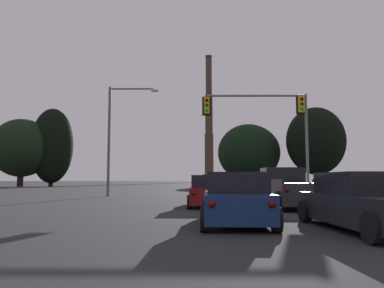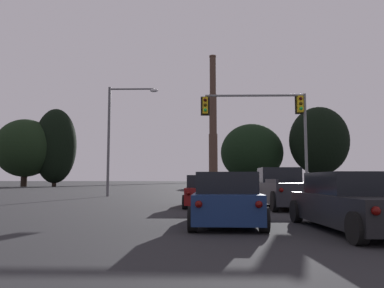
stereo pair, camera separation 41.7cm
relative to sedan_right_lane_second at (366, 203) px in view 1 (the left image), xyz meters
The scene contains 11 objects.
sedan_right_lane_second is the anchor object (origin of this frame).
hatchback_center_lane_second 3.28m from the sedan_right_lane_second, 158.43° to the left, with size 2.04×4.16×1.44m.
hatchback_center_lane_front 8.82m from the sedan_right_lane_second, 113.74° to the left, with size 1.95×4.13×1.44m.
pickup_truck_right_lane_front 7.82m from the sedan_right_lane_second, 89.35° to the left, with size 2.21×5.52×1.82m.
traffic_light_overhead_right 15.09m from the sedan_right_lane_second, 87.06° to the left, with size 6.84×0.50×6.72m.
street_lamp 21.41m from the sedan_right_lane_second, 118.50° to the left, with size 3.80×0.36×8.23m.
smokestack 161.45m from the sedan_right_lane_second, 89.24° to the left, with size 6.33×6.33×58.56m.
treeline_far_left 63.73m from the sedan_right_lane_second, 117.70° to the left, with size 7.31×6.58×13.80m.
treeline_far_right 60.61m from the sedan_right_lane_second, 73.14° to the left, with size 10.45×9.41×14.23m.
treeline_right_mid 65.04m from the sedan_right_lane_second, 121.96° to the left, with size 10.40×9.36×11.74m.
treeline_left_mid 62.78m from the sedan_right_lane_second, 84.39° to the left, with size 11.86×10.68×11.88m.
Camera 1 is at (-0.79, -0.47, 1.24)m, focal length 35.00 mm.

